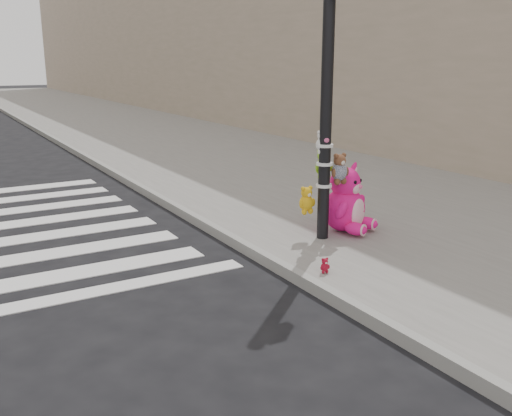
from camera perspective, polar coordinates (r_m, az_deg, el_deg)
ground at (r=5.42m, az=-4.44°, el=-13.58°), size 120.00×120.00×0.00m
sidewalk_near at (r=16.16m, az=-4.02°, el=5.71°), size 7.00×80.00×0.14m
curb_edge at (r=14.98m, az=-15.97°, el=4.48°), size 0.12×80.00×0.15m
bld_near at (r=27.48m, az=-3.14°, el=19.69°), size 5.00×60.00×10.00m
signal_pole at (r=7.76m, az=7.03°, el=8.44°), size 0.70×0.50×4.00m
pink_bunny at (r=8.30m, az=9.02°, el=0.41°), size 0.84×0.90×1.00m
red_teddy at (r=6.73m, az=6.89°, el=-5.72°), size 0.14×0.10×0.19m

